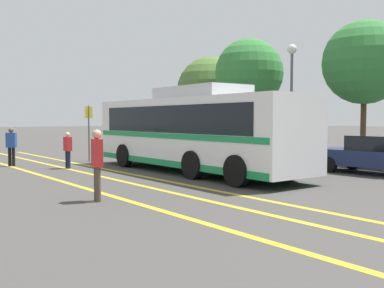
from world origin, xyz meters
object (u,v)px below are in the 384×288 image
Objects in this scene: tree_0 at (365,63)px; parked_car_3 at (376,155)px; pedestrian_2 at (97,160)px; street_lamp at (292,79)px; tree_2 at (211,91)px; transit_bus at (192,130)px; parked_car_1 at (198,144)px; bus_stop_sign at (89,127)px; pedestrian_0 at (68,148)px; parked_car_2 at (272,148)px; parked_car_0 at (143,141)px; tree_3 at (249,73)px; pedestrian_1 at (11,144)px.

parked_car_3 is at bearing -53.68° from tree_0.
parked_car_3 is 2.58× the size of pedestrian_2.
tree_0 reaches higher than street_lamp.
pedestrian_2 is 20.88m from tree_2.
transit_bus is 6.09× the size of pedestrian_2.
parked_car_1 is 9.75m from tree_0.
parked_car_3 is at bearing -59.60° from bus_stop_sign.
parked_car_1 is 8.54m from pedestrian_0.
bus_stop_sign reaches higher than parked_car_1.
pedestrian_0 is 0.84× the size of pedestrian_2.
tree_2 is at bearing 144.97° from pedestrian_2.
tree_0 reaches higher than tree_2.
tree_0 is 11.60m from tree_2.
bus_stop_sign is 11.76m from tree_2.
tree_0 reaches higher than pedestrian_0.
parked_car_2 is at bearing 122.94° from pedestrian_2.
bus_stop_sign is (-6.16, -6.48, 0.98)m from parked_car_2.
tree_3 is at bearing -63.01° from parked_car_0.
parked_car_1 is 1.03× the size of parked_car_2.
bus_stop_sign is at bearing -40.40° from parked_car_2.
tree_0 is at bearing 18.42° from tree_3.
pedestrian_0 is at bearing -130.18° from bus_stop_sign.
parked_car_0 is (-11.69, 4.85, -1.02)m from transit_bus.
street_lamp is (10.81, 2.06, 3.47)m from parked_car_0.
pedestrian_1 reaches higher than parked_car_3.
parked_car_0 is at bearing -154.83° from tree_3.
parked_car_0 is 1.45× the size of bus_stop_sign.
parked_car_0 is at bearing 39.68° from bus_stop_sign.
tree_3 is at bearing 159.62° from parked_car_1.
pedestrian_1 is 0.27× the size of tree_2.
street_lamp reaches higher than pedestrian_0.
pedestrian_0 is at bearing -112.19° from tree_0.
parked_car_2 is 6.64m from tree_3.
street_lamp is at bearing -15.79° from tree_2.
pedestrian_2 is at bearing -123.01° from parked_car_0.
bus_stop_sign is 10.34m from street_lamp.
parked_car_2 is 11.33m from tree_2.
tree_3 reaches higher than parked_car_1.
pedestrian_0 is 0.23× the size of tree_3.
tree_0 is (1.15, 10.04, 3.27)m from transit_bus.
transit_bus is at bearing -96.53° from tree_0.
street_lamp is 0.90× the size of tree_2.
parked_car_2 reaches higher than parked_car_3.
parked_car_1 is 2.32× the size of pedestrian_2.
tree_0 is (2.03, 3.14, 0.82)m from street_lamp.
street_lamp is 4.30m from tree_3.
tree_3 is at bearing 32.53° from transit_bus.
tree_2 reaches higher than parked_car_3.
parked_car_3 reaches higher than parked_car_1.
transit_bus is 1.93× the size of street_lamp.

